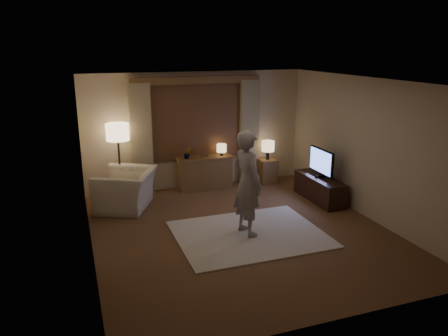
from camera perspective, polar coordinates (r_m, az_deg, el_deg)
name	(u,v)px	position (r m, az deg, el deg)	size (l,w,h in m)	color
room	(231,151)	(7.75, 0.97, 2.19)	(5.04, 5.54, 2.64)	brown
rug	(249,234)	(7.63, 3.33, -8.60)	(2.50, 2.00, 0.02)	beige
sideboard	(205,174)	(9.87, -2.51, -0.73)	(1.20, 0.40, 0.70)	brown
picture_frame	(205,154)	(9.75, -2.54, 1.81)	(0.16, 0.02, 0.20)	brown
plant	(187,154)	(9.63, -4.82, 1.90)	(0.17, 0.13, 0.30)	#999999
table_lamp_sideboard	(222,149)	(9.85, -0.32, 2.55)	(0.22, 0.22, 0.30)	black
floor_lamp	(118,136)	(9.18, -13.70, 4.06)	(0.47, 0.47, 1.62)	black
armchair	(126,190)	(8.88, -12.66, -2.78)	(1.18, 1.03, 0.77)	#BFB79E
side_table	(267,171)	(10.38, 5.67, -0.36)	(0.40, 0.40, 0.56)	brown
table_lamp_side	(268,147)	(10.23, 5.76, 2.80)	(0.30, 0.30, 0.44)	black
tv_stand	(320,189)	(9.37, 12.39, -2.66)	(0.45, 1.40, 0.50)	black
tv	(321,162)	(9.20, 12.59, 0.80)	(0.21, 0.84, 0.61)	black
person	(247,183)	(7.33, 3.08, -1.97)	(0.66, 0.43, 1.81)	gray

